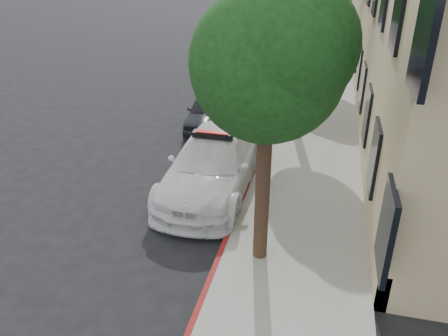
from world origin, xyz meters
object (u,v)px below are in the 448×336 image
object	(u,v)px
parked_car_far	(285,49)
fire_hydrant	(264,158)
parked_car_mid	(209,111)
police_car	(213,163)

from	to	relation	value
parked_car_far	fire_hydrant	world-z (taller)	parked_car_far
parked_car_mid	fire_hydrant	size ratio (longest dim) A/B	4.56
police_car	parked_car_far	size ratio (longest dim) A/B	1.18
parked_car_mid	parked_car_far	xyz separation A→B (m)	(1.51, 11.99, 0.12)
police_car	parked_car_far	distance (m)	16.71
fire_hydrant	police_car	bearing A→B (deg)	-115.87
police_car	parked_car_mid	world-z (taller)	police_car
parked_car_mid	fire_hydrant	xyz separation A→B (m)	(2.66, -3.52, -0.09)
parked_car_far	fire_hydrant	size ratio (longest dim) A/B	5.61
parked_car_mid	fire_hydrant	world-z (taller)	parked_car_mid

